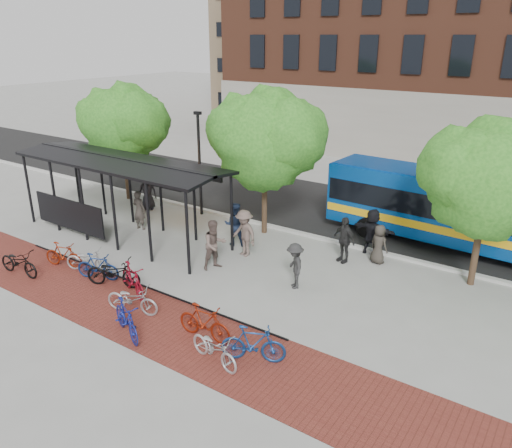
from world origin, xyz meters
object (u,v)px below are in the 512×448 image
Objects in this scene: bike_9 at (204,322)px; pedestrian_5 at (372,232)px; bike_0 at (19,262)px; pedestrian_6 at (379,244)px; tree_a at (124,121)px; pedestrian_9 at (295,266)px; bike_11 at (253,344)px; bike_7 at (126,319)px; pedestrian_1 at (139,210)px; lamp_post_left at (200,161)px; bike_10 at (214,348)px; bike_2 at (88,259)px; tree_b at (267,136)px; bus_shelter at (118,170)px; bus at (465,209)px; bike_6 at (132,299)px; bike_1 at (63,255)px; bike_5 at (133,280)px; pedestrian_2 at (235,224)px; tree_c at (492,176)px; pedestrian_0 at (147,192)px; pedestrian_3 at (244,233)px; pedestrian_8 at (215,245)px; bike_4 at (113,273)px; pedestrian_4 at (344,240)px.

pedestrian_5 reaches higher than bike_9.
pedestrian_6 is at bearing -56.50° from bike_0.
tree_a is 13.73m from pedestrian_9.
bike_11 is at bearing -95.54° from bike_9.
bike_7 is 1.03× the size of pedestrian_1.
lamp_post_left is 2.80× the size of bike_10.
bike_2 is 7.95m from pedestrian_9.
tree_b reaches higher than pedestrian_5.
bus_shelter is at bearing 27.46° from pedestrian_5.
bus is 4.16m from pedestrian_6.
pedestrian_5 is (13.85, 0.45, -3.27)m from tree_a.
tree_b is 3.71× the size of bike_2.
bike_10 is at bearing 104.93° from bike_11.
bike_6 is (3.77, -1.19, 0.03)m from bike_2.
bike_9 is at bearing -110.46° from bike_1.
lamp_post_left is 2.71× the size of bike_5.
pedestrian_2 is (-0.33, -1.96, -3.51)m from tree_b.
lamp_post_left is 2.77× the size of pedestrian_1.
pedestrian_2 is (-3.49, 6.23, 0.39)m from bike_9.
bus_shelter is 1.79× the size of tree_c.
bike_0 is 1.07× the size of bike_10.
pedestrian_0 is (-10.02, 7.47, 0.38)m from bike_9.
tree_a reaches higher than pedestrian_3.
tree_c is 3.21× the size of bike_9.
pedestrian_8 is (-0.22, -1.63, 0.01)m from pedestrian_3.
tree_c is at bearing 15.06° from bus_shelter.
bike_11 is (8.47, -1.11, 0.09)m from bike_2.
tree_a is at bearing 22.69° from bike_4.
pedestrian_0 reaches higher than bike_0.
pedestrian_3 is at bearing -76.63° from tree_b.
tree_a is 3.18× the size of pedestrian_5.
bike_0 is at bearing 135.07° from bike_1.
bike_7 is (10.14, -9.39, -3.67)m from tree_a.
bike_7 is 10.11m from pedestrian_6.
pedestrian_0 is at bearing -148.25° from pedestrian_9.
pedestrian_9 is (10.59, -3.16, -0.09)m from pedestrian_0.
bike_7 is 1.13× the size of pedestrian_9.
pedestrian_0 is 11.77m from pedestrian_5.
bike_11 is at bearing 106.50° from pedestrian_6.
pedestrian_3 is (5.85, 1.20, -2.02)m from bus_shelter.
lamp_post_left is 3.45m from pedestrian_0.
tree_b is 4.04m from pedestrian_2.
lamp_post_left reaches higher than bike_4.
pedestrian_8 reaches higher than pedestrian_9.
pedestrian_9 is (3.46, 4.48, 0.36)m from bike_6.
bike_1 is 0.90× the size of pedestrian_0.
bus is at bearing -4.75° from bike_7.
pedestrian_4 is 0.95× the size of pedestrian_8.
pedestrian_4 is at bearing -41.00° from pedestrian_0.
tree_b reaches higher than pedestrian_1.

